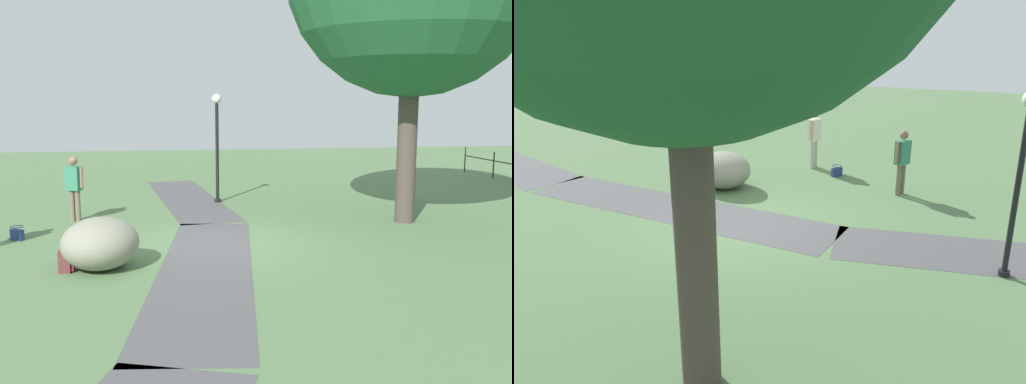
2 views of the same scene
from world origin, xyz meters
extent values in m
plane|color=#56764B|center=(0.00, 0.00, 0.00)|extent=(48.00, 48.00, 0.00)
cube|color=#504F52|center=(1.91, -0.49, 0.00)|extent=(8.15, 2.70, 0.01)
cylinder|color=#4A4038|center=(-1.54, 4.76, 2.00)|extent=(0.48, 0.48, 4.00)
cylinder|color=black|center=(-5.18, 0.40, 0.05)|extent=(0.20, 0.20, 0.10)
cylinder|color=black|center=(-5.18, 0.40, 1.47)|extent=(0.10, 0.10, 2.93)
ellipsoid|color=gray|center=(1.55, -2.36, 0.47)|extent=(1.88, 1.81, 0.95)
cylinder|color=beige|center=(-0.18, -5.07, 0.42)|extent=(0.13, 0.13, 0.83)
cylinder|color=beige|center=(-0.14, -4.91, 0.42)|extent=(0.13, 0.13, 0.83)
cube|color=silver|center=(-0.16, -4.99, 1.14)|extent=(0.33, 0.41, 0.62)
cylinder|color=beige|center=(-0.22, -5.20, 1.18)|extent=(0.08, 0.08, 0.56)
cylinder|color=beige|center=(-0.10, -4.78, 1.18)|extent=(0.08, 0.08, 0.56)
sphere|color=beige|center=(-0.16, -4.99, 1.60)|extent=(0.23, 0.23, 0.23)
cylinder|color=#6C644F|center=(-2.92, -3.47, 0.40)|extent=(0.13, 0.13, 0.80)
cylinder|color=#6C644F|center=(-2.84, -3.33, 0.40)|extent=(0.13, 0.13, 0.80)
cube|color=#357E5F|center=(-2.88, -3.40, 1.10)|extent=(0.38, 0.43, 0.60)
cylinder|color=#896752|center=(-2.99, -3.60, 1.13)|extent=(0.08, 0.08, 0.53)
cylinder|color=#896752|center=(-2.78, -3.21, 1.13)|extent=(0.08, 0.08, 0.53)
sphere|color=#896752|center=(-2.88, -3.40, 1.54)|extent=(0.22, 0.22, 0.22)
cube|color=navy|center=(-1.01, -4.39, 0.12)|extent=(0.29, 0.33, 0.24)
torus|color=navy|center=(-1.01, -4.39, 0.30)|extent=(0.38, 0.38, 0.02)
cube|color=brown|center=(1.66, -2.98, 0.20)|extent=(0.28, 0.20, 0.40)
cube|color=maroon|center=(1.66, -2.85, 0.12)|extent=(0.20, 0.06, 0.18)
cylinder|color=#2894E2|center=(4.61, -5.09, 0.01)|extent=(0.25, 0.25, 0.02)
camera|label=1|loc=(12.26, -1.24, 3.03)|focal=41.51mm
camera|label=2|loc=(-4.25, 9.56, 4.34)|focal=36.91mm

